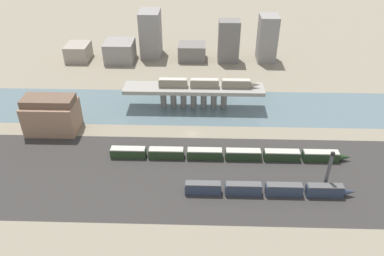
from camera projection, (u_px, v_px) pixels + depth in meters
The scene contains 15 objects.
ground_plane at pixel (192, 133), 139.95m from camera, with size 400.00×400.00×0.00m, color gray.
railbed_yard at pixel (190, 175), 119.85m from camera, with size 280.00×42.00×0.01m, color #33302D.
river_water at pixel (194, 107), 156.57m from camera, with size 320.00×29.21×0.01m, color slate.
bridge at pixel (194, 91), 152.57m from camera, with size 56.89×9.78×9.41m.
train_on_bridge at pixel (208, 83), 150.37m from camera, with size 40.96×2.62×3.45m.
train_yard_near at pixel (267, 189), 111.45m from camera, with size 50.82×2.62×3.94m.
train_yard_mid at pixel (229, 154), 126.30m from camera, with size 81.17×3.07×3.51m.
warehouse_building at pixel (51, 115), 138.45m from camera, with size 18.85×11.85×13.92m.
signal_tower at pixel (328, 172), 110.72m from camera, with size 1.03×1.03×13.96m.
city_block_far_left at pixel (78, 52), 197.31m from camera, with size 11.69×13.72×8.26m, color gray.
city_block_left at pixel (120, 51), 195.46m from camera, with size 14.73×14.96×10.31m, color gray.
city_block_center at pixel (151, 34), 197.89m from camera, with size 10.43×14.94×23.99m, color gray.
city_block_right at pixel (192, 52), 197.32m from camera, with size 14.25×11.76×8.29m, color slate.
city_block_far_right at pixel (229, 41), 191.81m from camera, with size 10.71×8.67×21.52m, color slate.
city_block_tall at pixel (267, 38), 192.52m from camera, with size 9.36×11.54×23.51m, color gray.
Camera 1 is at (3.42, -116.12, 78.08)m, focal length 35.00 mm.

